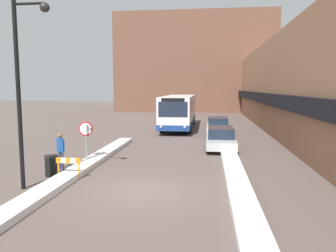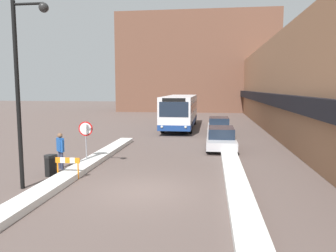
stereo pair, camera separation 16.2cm
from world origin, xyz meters
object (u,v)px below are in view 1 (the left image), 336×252
object	(u,v)px
parked_car_middle	(218,126)
street_lamp	(24,76)
parked_car_front	(221,138)
stop_sign	(86,133)
construction_barricade	(68,164)
pedestrian	(61,148)
trash_bin	(51,166)
city_bus	(179,111)

from	to	relation	value
parked_car_middle	street_lamp	world-z (taller)	street_lamp
parked_car_front	stop_sign	bearing A→B (deg)	-144.80
parked_car_middle	construction_barricade	xyz separation A→B (m)	(-6.81, -14.36, -0.08)
parked_car_middle	construction_barricade	bearing A→B (deg)	-115.37
parked_car_middle	street_lamp	size ratio (longest dim) A/B	0.62
pedestrian	trash_bin	size ratio (longest dim) A/B	1.87
trash_bin	construction_barricade	bearing A→B (deg)	-20.50
parked_car_front	construction_barricade	bearing A→B (deg)	-130.50
pedestrian	construction_barricade	size ratio (longest dim) A/B	1.62
street_lamp	construction_barricade	xyz separation A→B (m)	(0.92, 1.56, -3.71)
stop_sign	street_lamp	distance (m)	5.33
construction_barricade	street_lamp	bearing A→B (deg)	-120.58
city_bus	parked_car_front	distance (m)	11.04
pedestrian	construction_barricade	xyz separation A→B (m)	(1.08, -1.58, -0.40)
city_bus	parked_car_front	bearing A→B (deg)	-70.70
pedestrian	street_lamp	bearing A→B (deg)	-42.97
parked_car_front	street_lamp	bearing A→B (deg)	-129.04
parked_car_front	street_lamp	xyz separation A→B (m)	(-7.73, -9.53, 3.67)
trash_bin	parked_car_front	bearing A→B (deg)	44.44
street_lamp	trash_bin	size ratio (longest dim) A/B	7.54
parked_car_middle	street_lamp	xyz separation A→B (m)	(-7.73, -15.92, 3.63)
parked_car_front	stop_sign	distance (m)	8.77
trash_bin	construction_barricade	world-z (taller)	trash_bin
city_bus	parked_car_middle	xyz separation A→B (m)	(3.63, -3.99, -0.99)
city_bus	parked_car_middle	world-z (taller)	city_bus
parked_car_front	parked_car_middle	world-z (taller)	parked_car_middle
pedestrian	parked_car_front	bearing A→B (deg)	83.25
parked_car_middle	trash_bin	distance (m)	16.01
stop_sign	construction_barricade	world-z (taller)	stop_sign
parked_car_middle	stop_sign	size ratio (longest dim) A/B	2.00
city_bus	trash_bin	world-z (taller)	city_bus
street_lamp	pedestrian	world-z (taller)	street_lamp
parked_car_front	parked_car_middle	size ratio (longest dim) A/B	1.05
city_bus	trash_bin	distance (m)	18.50
street_lamp	city_bus	bearing A→B (deg)	78.37
street_lamp	trash_bin	world-z (taller)	street_lamp
parked_car_front	stop_sign	size ratio (longest dim) A/B	2.10
street_lamp	construction_barricade	bearing A→B (deg)	59.42
stop_sign	parked_car_front	bearing A→B (deg)	35.20
city_bus	pedestrian	world-z (taller)	city_bus
city_bus	stop_sign	size ratio (longest dim) A/B	5.13
street_lamp	trash_bin	bearing A→B (deg)	91.05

